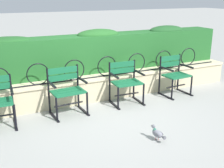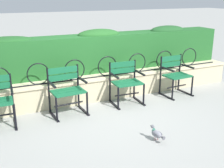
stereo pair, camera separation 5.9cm
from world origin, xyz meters
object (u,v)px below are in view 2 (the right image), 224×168
park_chair_centre_left (67,89)px  park_chair_rightmost (175,74)px  park_chair_centre_right (126,81)px  pigeon_near_chairs (157,134)px

park_chair_centre_left → park_chair_rightmost: size_ratio=1.02×
park_chair_centre_right → park_chair_rightmost: (1.21, -0.00, 0.00)m
park_chair_centre_right → park_chair_centre_left: bearing=-179.4°
park_chair_centre_right → pigeon_near_chairs: (-0.30, -1.61, -0.35)m
park_chair_centre_left → pigeon_near_chairs: 1.88m
park_chair_rightmost → pigeon_near_chairs: park_chair_rightmost is taller
park_chair_rightmost → park_chair_centre_right: bearing=179.9°
park_chair_centre_left → park_chair_rightmost: (2.44, 0.01, -0.01)m
park_chair_centre_left → pigeon_near_chairs: (0.93, -1.60, -0.35)m
park_chair_centre_right → pigeon_near_chairs: park_chair_centre_right is taller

